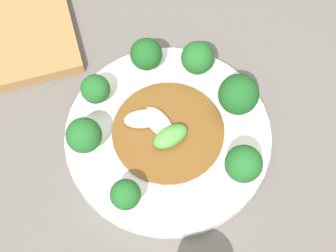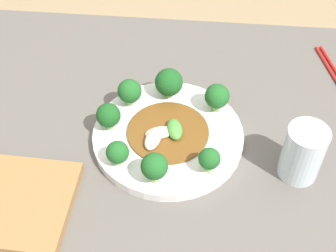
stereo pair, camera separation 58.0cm
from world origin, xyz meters
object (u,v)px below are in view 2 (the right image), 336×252
(plate, at_px, (168,136))
(broccoli_northwest, at_px, (209,159))
(broccoli_southeast, at_px, (130,91))
(broccoli_east, at_px, (108,116))
(broccoli_southwest, at_px, (217,97))
(broccoli_northeast, at_px, (118,152))
(broccoli_north, at_px, (154,167))
(cutting_board, at_px, (6,201))
(stirfry_center, at_px, (166,132))
(drinking_glass, at_px, (303,153))
(broccoli_south, at_px, (169,83))

(plate, height_order, broccoli_northwest, broccoli_northwest)
(broccoli_southeast, bearing_deg, broccoli_east, 66.05)
(broccoli_southwest, height_order, broccoli_east, broccoli_southwest)
(broccoli_northeast, bearing_deg, broccoli_northwest, 179.19)
(broccoli_north, bearing_deg, broccoli_northwest, -162.30)
(cutting_board, bearing_deg, broccoli_northwest, -164.90)
(broccoli_east, xyz_separation_m, broccoli_northwest, (-0.20, 0.09, -0.00))
(broccoli_east, bearing_deg, stirfry_center, 175.36)
(stirfry_center, xyz_separation_m, drinking_glass, (-0.26, 0.05, 0.03))
(broccoli_northeast, bearing_deg, cutting_board, 27.68)
(broccoli_southwest, xyz_separation_m, broccoli_north, (0.11, 0.19, 0.00))
(broccoli_southeast, height_order, drinking_glass, drinking_glass)
(broccoli_south, relative_size, drinking_glass, 0.58)
(broccoli_southwest, bearing_deg, drinking_glass, 140.27)
(plate, distance_m, broccoli_southwest, 0.13)
(cutting_board, bearing_deg, plate, -146.41)
(broccoli_south, bearing_deg, plate, 94.52)
(drinking_glass, bearing_deg, plate, -12.86)
(broccoli_north, relative_size, drinking_glass, 0.56)
(plate, distance_m, stirfry_center, 0.02)
(broccoli_east, distance_m, stirfry_center, 0.12)
(broccoli_south, distance_m, cutting_board, 0.40)
(broccoli_northeast, relative_size, broccoli_north, 0.80)
(plate, distance_m, drinking_glass, 0.27)
(broccoli_south, height_order, drinking_glass, drinking_glass)
(broccoli_southeast, bearing_deg, cutting_board, 53.97)
(broccoli_south, height_order, broccoli_north, broccoli_south)
(broccoli_northwest, relative_size, drinking_glass, 0.48)
(drinking_glass, bearing_deg, broccoli_south, -32.57)
(plate, xyz_separation_m, broccoli_north, (0.01, 0.12, 0.05))
(broccoli_northeast, height_order, cutting_board, broccoli_northeast)
(broccoli_north, xyz_separation_m, stirfry_center, (-0.01, -0.11, -0.03))
(plate, relative_size, broccoli_north, 4.68)
(stirfry_center, bearing_deg, broccoli_northwest, 136.99)
(broccoli_south, relative_size, stirfry_center, 0.40)
(broccoli_south, distance_m, drinking_glass, 0.31)
(cutting_board, bearing_deg, broccoli_southeast, -126.03)
(plate, height_order, broccoli_southeast, broccoli_southeast)
(broccoli_northeast, bearing_deg, broccoli_southeast, -89.51)
(broccoli_southwest, bearing_deg, broccoli_southeast, -0.17)
(plate, xyz_separation_m, broccoli_east, (0.12, -0.00, 0.04))
(broccoli_northeast, relative_size, stirfry_center, 0.32)
(stirfry_center, relative_size, drinking_glass, 1.43)
(broccoli_northwest, xyz_separation_m, broccoli_northeast, (0.17, -0.00, -0.00))
(broccoli_east, relative_size, broccoli_south, 0.89)
(plate, distance_m, broccoli_east, 0.13)
(broccoli_east, xyz_separation_m, broccoli_northeast, (-0.03, 0.09, -0.00))
(broccoli_south, bearing_deg, broccoli_southeast, 23.40)
(broccoli_north, bearing_deg, broccoli_south, -91.12)
(broccoli_east, height_order, cutting_board, broccoli_east)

